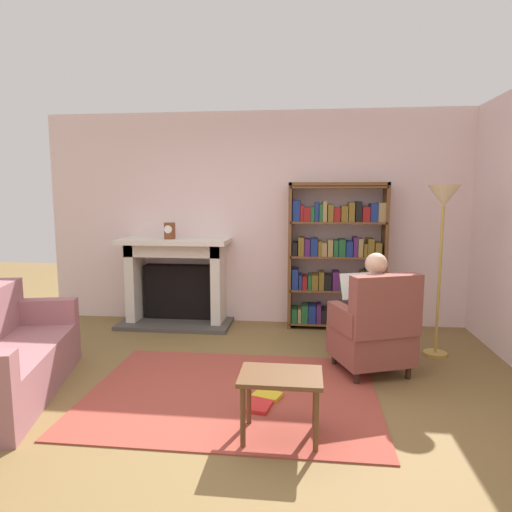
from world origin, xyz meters
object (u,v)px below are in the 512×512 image
Objects in this scene: floor_lamp at (443,212)px; mantel_clock at (170,231)px; side_table at (281,384)px; fireplace at (177,279)px; armchair_reading at (375,330)px; bookshelf at (337,258)px; sofa_floral at (1,359)px; seated_reader at (369,306)px.

mantel_clock is at bearing 166.30° from floor_lamp.
side_table is (1.54, -2.55, -0.83)m from mantel_clock.
armchair_reading is (2.29, -1.44, -0.16)m from fireplace.
sofa_floral is at bearing -141.18° from bookshelf.
seated_reader is at bearing -90.00° from armchair_reading.
bookshelf reaches higher than side_table.
seated_reader is (2.25, -1.33, 0.03)m from fireplace.
mantel_clock is 0.12× the size of floor_lamp.
fireplace is 0.78× the size of sofa_floral.
bookshelf reaches higher than sofa_floral.
mantel_clock is 2.67m from seated_reader.
fireplace is 1.24× the size of seated_reader.
side_table is at bearing 35.67° from armchair_reading.
armchair_reading is 1.73× the size of side_table.
seated_reader reaches higher than armchair_reading.
mantel_clock is 0.36× the size of side_table.
fireplace reaches higher than armchair_reading.
seated_reader is 0.63× the size of sofa_floral.
seated_reader is at bearing -86.98° from sofa_floral.
seated_reader is 0.65× the size of floor_lamp.
fireplace is at bearing -51.53° from seated_reader.
seated_reader is 2.04× the size of side_table.
fireplace reaches higher than sofa_floral.
floor_lamp is (3.06, -0.75, 0.28)m from mantel_clock.
fireplace is 1.46× the size of armchair_reading.
armchair_reading is at bearing 90.00° from seated_reader.
floor_lamp is at bearing -83.61° from sofa_floral.
floor_lamp is (0.98, -0.88, 0.61)m from bookshelf.
sofa_floral is at bearing -6.17° from armchair_reading.
floor_lamp is at bearing -13.70° from mantel_clock.
bookshelf is (2.03, 0.03, 0.30)m from fireplace.
mantel_clock is at bearing -176.28° from bookshelf.
floor_lamp reaches higher than seated_reader.
seated_reader is at bearing -147.61° from floor_lamp.
bookshelf is (2.08, 0.13, -0.32)m from mantel_clock.
armchair_reading is 0.53× the size of sofa_floral.
mantel_clock is 0.21× the size of armchair_reading.
armchair_reading is (0.26, -1.47, -0.46)m from bookshelf.
bookshelf is 0.99× the size of sofa_floral.
mantel_clock is at bearing -116.06° from fireplace.
side_table is at bearing -113.27° from sofa_floral.
sofa_floral is (-3.12, -0.82, -0.10)m from armchair_reading.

